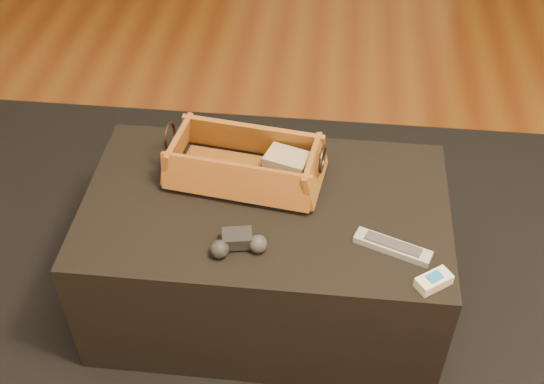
# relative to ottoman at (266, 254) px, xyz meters

# --- Properties ---
(floor) EXTENTS (5.00, 5.50, 0.01)m
(floor) POSITION_rel_ottoman_xyz_m (-0.02, 0.02, -0.23)
(floor) COLOR brown
(floor) RESTS_ON ground
(area_rug) EXTENTS (2.60, 2.00, 0.01)m
(area_rug) POSITION_rel_ottoman_xyz_m (0.00, -0.05, -0.22)
(area_rug) COLOR black
(area_rug) RESTS_ON floor
(ottoman) EXTENTS (1.00, 0.60, 0.42)m
(ottoman) POSITION_rel_ottoman_xyz_m (0.00, 0.00, 0.00)
(ottoman) COLOR black
(ottoman) RESTS_ON area_rug
(tv_remote) EXTENTS (0.23, 0.06, 0.02)m
(tv_remote) POSITION_rel_ottoman_xyz_m (-0.09, 0.08, 0.24)
(tv_remote) COLOR black
(tv_remote) RESTS_ON wicker_basket
(cloth_bundle) EXTENTS (0.14, 0.11, 0.07)m
(cloth_bundle) POSITION_rel_ottoman_xyz_m (0.05, 0.11, 0.26)
(cloth_bundle) COLOR tan
(cloth_bundle) RESTS_ON wicker_basket
(wicker_basket) EXTENTS (0.46, 0.28, 0.15)m
(wicker_basket) POSITION_rel_ottoman_xyz_m (-0.07, 0.09, 0.26)
(wicker_basket) COLOR #A96826
(wicker_basket) RESTS_ON ottoman
(game_controller) EXTENTS (0.15, 0.10, 0.05)m
(game_controller) POSITION_rel_ottoman_xyz_m (-0.05, -0.18, 0.23)
(game_controller) COLOR black
(game_controller) RESTS_ON ottoman
(silver_remote) EXTENTS (0.20, 0.11, 0.02)m
(silver_remote) POSITION_rel_ottoman_xyz_m (0.34, -0.14, 0.22)
(silver_remote) COLOR #AAACB2
(silver_remote) RESTS_ON ottoman
(cream_gadget) EXTENTS (0.10, 0.09, 0.03)m
(cream_gadget) POSITION_rel_ottoman_xyz_m (0.43, -0.24, 0.22)
(cream_gadget) COLOR beige
(cream_gadget) RESTS_ON ottoman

